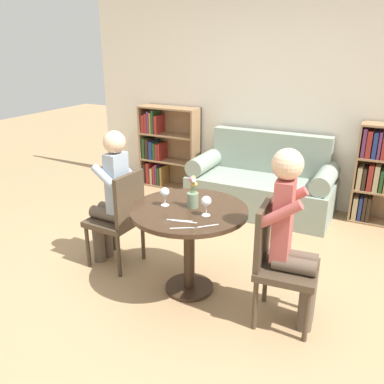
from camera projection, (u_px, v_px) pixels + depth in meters
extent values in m
plane|color=tan|center=(189.00, 289.00, 3.41)|extent=(16.00, 16.00, 0.00)
cube|color=silver|center=(278.00, 94.00, 4.90)|extent=(5.20, 0.05, 2.70)
cylinder|color=#382619|center=(189.00, 211.00, 3.16)|extent=(0.92, 0.92, 0.03)
cylinder|color=#382619|center=(189.00, 250.00, 3.28)|extent=(0.09, 0.09, 0.66)
cylinder|color=#382619|center=(189.00, 287.00, 3.41)|extent=(0.40, 0.40, 0.03)
cube|color=gray|center=(260.00, 195.00, 4.90)|extent=(1.68, 0.80, 0.42)
cube|color=gray|center=(270.00, 152.00, 5.01)|extent=(1.46, 0.16, 0.50)
cylinder|color=gray|center=(206.00, 162.00, 5.10)|extent=(0.22, 0.72, 0.22)
cylinder|color=gray|center=(325.00, 178.00, 4.48)|extent=(0.22, 0.72, 0.22)
cube|color=#93704C|center=(174.00, 146.00, 5.73)|extent=(0.84, 0.02, 1.13)
cube|color=#93704C|center=(145.00, 145.00, 5.79)|extent=(0.02, 0.28, 1.13)
cube|color=#93704C|center=(196.00, 151.00, 5.45)|extent=(0.02, 0.28, 1.13)
cube|color=#93704C|center=(170.00, 185.00, 5.81)|extent=(0.79, 0.28, 0.02)
cube|color=#93704C|center=(170.00, 161.00, 5.68)|extent=(0.79, 0.28, 0.02)
cube|color=#93704C|center=(169.00, 135.00, 5.56)|extent=(0.79, 0.28, 0.02)
cube|color=#93704C|center=(169.00, 108.00, 5.43)|extent=(0.79, 0.28, 0.02)
cube|color=#332319|center=(148.00, 172.00, 5.91)|extent=(0.04, 0.23, 0.29)
cube|color=maroon|center=(151.00, 172.00, 5.88)|extent=(0.05, 0.23, 0.30)
cube|color=tan|center=(155.00, 175.00, 5.87)|extent=(0.04, 0.23, 0.23)
cube|color=maroon|center=(158.00, 174.00, 5.84)|extent=(0.03, 0.23, 0.28)
cube|color=#602D5B|center=(160.00, 173.00, 5.82)|extent=(0.03, 0.23, 0.30)
cube|color=#234723|center=(162.00, 175.00, 5.81)|extent=(0.03, 0.23, 0.26)
cube|color=olive|center=(165.00, 175.00, 5.79)|extent=(0.03, 0.23, 0.27)
cube|color=#234723|center=(147.00, 147.00, 5.78)|extent=(0.04, 0.23, 0.29)
cube|color=#332319|center=(151.00, 148.00, 5.76)|extent=(0.04, 0.23, 0.28)
cube|color=navy|center=(154.00, 149.00, 5.74)|extent=(0.05, 0.23, 0.25)
cube|color=#234723|center=(158.00, 150.00, 5.71)|extent=(0.05, 0.23, 0.24)
cube|color=maroon|center=(160.00, 151.00, 5.70)|extent=(0.03, 0.23, 0.23)
cube|color=maroon|center=(163.00, 151.00, 5.68)|extent=(0.03, 0.23, 0.23)
cube|color=maroon|center=(147.00, 123.00, 5.66)|extent=(0.05, 0.23, 0.24)
cube|color=maroon|center=(149.00, 122.00, 5.63)|extent=(0.04, 0.23, 0.27)
cube|color=#602D5B|center=(152.00, 122.00, 5.61)|extent=(0.03, 0.23, 0.30)
cube|color=olive|center=(154.00, 122.00, 5.60)|extent=(0.03, 0.23, 0.28)
cube|color=#234723|center=(156.00, 121.00, 5.58)|extent=(0.03, 0.23, 0.32)
cube|color=maroon|center=(159.00, 124.00, 5.57)|extent=(0.04, 0.23, 0.25)
cube|color=#93704C|center=(356.00, 172.00, 4.59)|extent=(0.02, 0.28, 1.13)
cube|color=tan|center=(356.00, 206.00, 4.70)|extent=(0.05, 0.23, 0.26)
cube|color=navy|center=(361.00, 207.00, 4.68)|extent=(0.04, 0.23, 0.27)
cube|color=#332319|center=(365.00, 207.00, 4.66)|extent=(0.03, 0.23, 0.29)
cube|color=#332319|center=(369.00, 208.00, 4.64)|extent=(0.04, 0.23, 0.28)
cube|color=tan|center=(360.00, 177.00, 4.58)|extent=(0.05, 0.23, 0.25)
cube|color=#332319|center=(365.00, 177.00, 4.56)|extent=(0.04, 0.23, 0.25)
cube|color=maroon|center=(371.00, 176.00, 4.53)|extent=(0.05, 0.23, 0.29)
cube|color=tan|center=(377.00, 177.00, 4.50)|extent=(0.05, 0.23, 0.29)
cube|color=#234723|center=(382.00, 180.00, 4.48)|extent=(0.04, 0.23, 0.25)
cube|color=#602D5B|center=(365.00, 142.00, 4.44)|extent=(0.04, 0.23, 0.32)
cube|color=maroon|center=(370.00, 143.00, 4.42)|extent=(0.05, 0.23, 0.30)
cube|color=navy|center=(376.00, 144.00, 4.40)|extent=(0.04, 0.23, 0.29)
cube|color=#602D5B|center=(380.00, 144.00, 4.38)|extent=(0.03, 0.23, 0.30)
cylinder|color=#473828|center=(113.00, 231.00, 3.98)|extent=(0.04, 0.04, 0.40)
cylinder|color=#473828|center=(88.00, 247.00, 3.69)|extent=(0.04, 0.04, 0.40)
cylinder|color=#473828|center=(143.00, 240.00, 3.81)|extent=(0.04, 0.04, 0.40)
cylinder|color=#473828|center=(119.00, 256.00, 3.52)|extent=(0.04, 0.04, 0.40)
cube|color=#473828|center=(114.00, 221.00, 3.67)|extent=(0.44, 0.44, 0.05)
cube|color=#473828|center=(130.00, 199.00, 3.50)|extent=(0.06, 0.38, 0.45)
cylinder|color=#473828|center=(307.00, 317.00, 2.75)|extent=(0.04, 0.04, 0.40)
cylinder|color=#473828|center=(312.00, 289.00, 3.06)|extent=(0.04, 0.04, 0.40)
cylinder|color=#473828|center=(255.00, 305.00, 2.87)|extent=(0.04, 0.04, 0.40)
cylinder|color=#473828|center=(265.00, 279.00, 3.18)|extent=(0.04, 0.04, 0.40)
cube|color=#473828|center=(287.00, 270.00, 2.89)|extent=(0.46, 0.46, 0.05)
cube|color=#473828|center=(263.00, 234.00, 2.87)|extent=(0.07, 0.38, 0.45)
cylinder|color=brown|center=(106.00, 234.00, 3.86)|extent=(0.11, 0.11, 0.45)
cylinder|color=brown|center=(99.00, 239.00, 3.77)|extent=(0.11, 0.11, 0.45)
cylinder|color=brown|center=(114.00, 210.00, 3.72)|extent=(0.30, 0.12, 0.11)
cylinder|color=brown|center=(106.00, 214.00, 3.63)|extent=(0.30, 0.12, 0.11)
cube|color=#93A3B2|center=(117.00, 184.00, 3.52)|extent=(0.13, 0.21, 0.56)
cylinder|color=#93A3B2|center=(126.00, 170.00, 3.60)|extent=(0.29, 0.08, 0.23)
cylinder|color=#93A3B2|center=(106.00, 179.00, 3.38)|extent=(0.29, 0.08, 0.23)
sphere|color=beige|center=(114.00, 142.00, 3.39)|extent=(0.19, 0.19, 0.19)
cylinder|color=brown|center=(307.00, 302.00, 2.86)|extent=(0.11, 0.11, 0.45)
cylinder|color=brown|center=(308.00, 294.00, 2.95)|extent=(0.11, 0.11, 0.45)
cylinder|color=brown|center=(294.00, 265.00, 2.80)|extent=(0.31, 0.14, 0.11)
cylinder|color=brown|center=(296.00, 258.00, 2.90)|extent=(0.31, 0.14, 0.11)
cube|color=#B2514C|center=(283.00, 220.00, 2.78)|extent=(0.14, 0.21, 0.59)
cylinder|color=#B2514C|center=(280.00, 214.00, 2.63)|extent=(0.29, 0.10, 0.23)
cylinder|color=#B2514C|center=(287.00, 200.00, 2.86)|extent=(0.29, 0.10, 0.23)
sphere|color=beige|center=(288.00, 164.00, 2.64)|extent=(0.21, 0.21, 0.21)
cylinder|color=white|center=(165.00, 205.00, 3.22)|extent=(0.06, 0.06, 0.00)
cylinder|color=white|center=(165.00, 200.00, 3.20)|extent=(0.01, 0.01, 0.08)
sphere|color=white|center=(165.00, 192.00, 3.18)|extent=(0.07, 0.07, 0.07)
cylinder|color=white|center=(206.00, 215.00, 3.03)|extent=(0.06, 0.06, 0.00)
cylinder|color=white|center=(206.00, 210.00, 3.02)|extent=(0.01, 0.01, 0.08)
sphere|color=white|center=(206.00, 201.00, 2.99)|extent=(0.08, 0.08, 0.08)
sphere|color=maroon|center=(206.00, 202.00, 2.99)|extent=(0.06, 0.06, 0.06)
cylinder|color=gray|center=(193.00, 200.00, 3.16)|extent=(0.09, 0.09, 0.12)
cylinder|color=#4C7A42|center=(191.00, 186.00, 3.13)|extent=(0.01, 0.01, 0.11)
sphere|color=#D16684|center=(191.00, 179.00, 3.11)|extent=(0.04, 0.04, 0.04)
cylinder|color=#4C7A42|center=(193.00, 185.00, 3.13)|extent=(0.01, 0.01, 0.12)
sphere|color=#EACC4C|center=(193.00, 178.00, 3.11)|extent=(0.04, 0.04, 0.04)
cylinder|color=#4C7A42|center=(195.00, 188.00, 3.14)|extent=(0.00, 0.01, 0.07)
sphere|color=#EACC4C|center=(195.00, 184.00, 3.13)|extent=(0.04, 0.04, 0.04)
cylinder|color=#4C7A42|center=(194.00, 187.00, 3.12)|extent=(0.00, 0.01, 0.10)
sphere|color=silver|center=(194.00, 181.00, 3.10)|extent=(0.04, 0.04, 0.04)
cylinder|color=#4C7A42|center=(192.00, 189.00, 3.13)|extent=(0.01, 0.01, 0.07)
sphere|color=#E07F4C|center=(192.00, 185.00, 3.12)|extent=(0.04, 0.04, 0.04)
cube|color=silver|center=(180.00, 220.00, 2.94)|extent=(0.18, 0.07, 0.00)
cube|color=silver|center=(184.00, 222.00, 2.92)|extent=(0.19, 0.05, 0.00)
cube|color=silver|center=(183.00, 228.00, 2.82)|extent=(0.17, 0.11, 0.00)
cube|color=silver|center=(206.00, 226.00, 2.85)|extent=(0.14, 0.14, 0.00)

